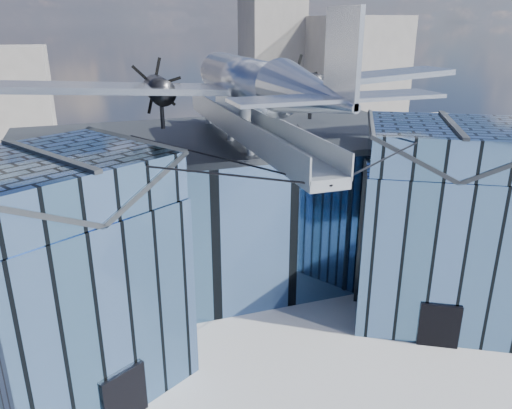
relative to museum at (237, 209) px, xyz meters
name	(u,v)px	position (x,y,z in m)	size (l,w,h in m)	color
ground_plane	(267,330)	(0.00, -5.82, -5.54)	(120.00, 120.00, 0.00)	gray
museum	(237,209)	(0.00, 0.00, 0.00)	(32.88, 24.50, 17.60)	#496C95
bg_towers	(155,75)	(1.45, 44.67, 4.47)	(77.00, 24.50, 26.00)	slate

